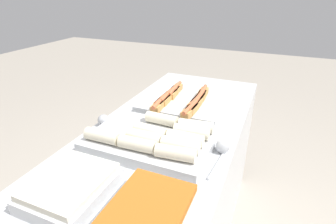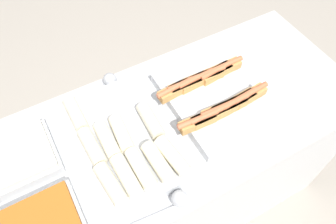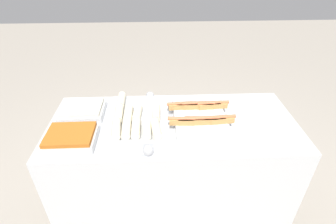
{
  "view_description": "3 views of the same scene",
  "coord_description": "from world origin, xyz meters",
  "px_view_note": "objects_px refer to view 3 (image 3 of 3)",
  "views": [
    {
      "loc": [
        -1.12,
        -0.46,
        1.55
      ],
      "look_at": [
        -0.03,
        0.0,
        0.98
      ],
      "focal_mm": 28.0,
      "sensor_mm": 36.0,
      "label": 1
    },
    {
      "loc": [
        -0.39,
        -0.63,
        2.02
      ],
      "look_at": [
        -0.03,
        0.0,
        0.98
      ],
      "focal_mm": 35.0,
      "sensor_mm": 36.0,
      "label": 2
    },
    {
      "loc": [
        -0.1,
        -1.4,
        1.91
      ],
      "look_at": [
        -0.03,
        0.0,
        0.98
      ],
      "focal_mm": 28.0,
      "sensor_mm": 36.0,
      "label": 3
    }
  ],
  "objects_px": {
    "tray_side_front": "(71,138)",
    "serving_spoon_near": "(147,151)",
    "serving_spoon_far": "(149,96)",
    "tray_side_back": "(82,111)",
    "tray_hotdogs": "(200,116)",
    "tray_wraps": "(137,120)"
  },
  "relations": [
    {
      "from": "tray_hotdogs",
      "to": "tray_wraps",
      "type": "xyz_separation_m",
      "value": [
        -0.41,
        -0.02,
        -0.0
      ]
    },
    {
      "from": "tray_side_front",
      "to": "serving_spoon_near",
      "type": "relative_size",
      "value": 1.25
    },
    {
      "from": "tray_hotdogs",
      "to": "serving_spoon_near",
      "type": "xyz_separation_m",
      "value": [
        -0.34,
        -0.31,
        -0.01
      ]
    },
    {
      "from": "tray_hotdogs",
      "to": "tray_side_back",
      "type": "height_order",
      "value": "tray_hotdogs"
    },
    {
      "from": "tray_side_back",
      "to": "tray_wraps",
      "type": "bearing_deg",
      "value": -18.88
    },
    {
      "from": "serving_spoon_near",
      "to": "serving_spoon_far",
      "type": "bearing_deg",
      "value": 89.74
    },
    {
      "from": "tray_side_front",
      "to": "serving_spoon_far",
      "type": "relative_size",
      "value": 1.21
    },
    {
      "from": "tray_side_back",
      "to": "serving_spoon_near",
      "type": "relative_size",
      "value": 1.25
    },
    {
      "from": "serving_spoon_far",
      "to": "tray_side_back",
      "type": "bearing_deg",
      "value": -156.32
    },
    {
      "from": "tray_hotdogs",
      "to": "serving_spoon_near",
      "type": "distance_m",
      "value": 0.46
    },
    {
      "from": "serving_spoon_near",
      "to": "tray_side_back",
      "type": "bearing_deg",
      "value": 137.07
    },
    {
      "from": "tray_side_front",
      "to": "serving_spoon_near",
      "type": "bearing_deg",
      "value": -15.6
    },
    {
      "from": "tray_hotdogs",
      "to": "tray_side_front",
      "type": "distance_m",
      "value": 0.81
    },
    {
      "from": "tray_hotdogs",
      "to": "serving_spoon_far",
      "type": "distance_m",
      "value": 0.45
    },
    {
      "from": "tray_wraps",
      "to": "tray_side_back",
      "type": "bearing_deg",
      "value": 161.12
    },
    {
      "from": "tray_side_front",
      "to": "serving_spoon_near",
      "type": "height_order",
      "value": "tray_side_front"
    },
    {
      "from": "tray_hotdogs",
      "to": "serving_spoon_far",
      "type": "xyz_separation_m",
      "value": [
        -0.34,
        0.3,
        -0.01
      ]
    },
    {
      "from": "tray_side_front",
      "to": "tray_side_back",
      "type": "xyz_separation_m",
      "value": [
        0.0,
        0.29,
        0.0
      ]
    },
    {
      "from": "tray_wraps",
      "to": "tray_side_back",
      "type": "distance_m",
      "value": 0.4
    },
    {
      "from": "tray_side_front",
      "to": "tray_side_back",
      "type": "relative_size",
      "value": 1.0
    },
    {
      "from": "serving_spoon_near",
      "to": "serving_spoon_far",
      "type": "height_order",
      "value": "same"
    },
    {
      "from": "tray_wraps",
      "to": "tray_side_front",
      "type": "height_order",
      "value": "tray_wraps"
    }
  ]
}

